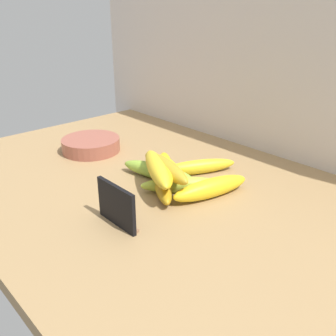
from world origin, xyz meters
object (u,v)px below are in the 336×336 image
banana_6 (157,168)px  banana_4 (211,188)px  banana_1 (198,167)px  banana_5 (170,169)px  banana_0 (182,185)px  banana_2 (158,171)px  banana_7 (165,167)px  banana_8 (166,169)px  fruit_bowl (91,145)px  banana_3 (163,184)px  chalkboard_sign (117,207)px

banana_6 → banana_4: bearing=35.1°
banana_1 → banana_5: (2.09, -11.52, 3.64)cm
banana_4 → banana_1: bearing=146.3°
banana_1 → banana_0: bearing=-65.8°
banana_2 → banana_7: size_ratio=1.06×
banana_0 → banana_1: same height
banana_2 → banana_4: 15.02cm
banana_2 → banana_8: 7.42cm
banana_1 → banana_2: bearing=-114.9°
banana_6 → banana_7: 1.92cm
banana_1 → banana_8: size_ratio=1.07×
banana_0 → banana_8: size_ratio=1.01×
banana_8 → fruit_bowl: bearing=178.4°
fruit_bowl → banana_3: bearing=-2.7°
banana_7 → banana_8: 0.48cm
banana_2 → banana_8: bearing=-24.9°
banana_4 → banana_3: bearing=-145.8°
chalkboard_sign → banana_5: size_ratio=0.70×
banana_3 → banana_4: 10.72cm
banana_3 → banana_5: 3.89cm
banana_2 → banana_4: banana_4 is taller
banana_4 → banana_7: bearing=-150.5°
chalkboard_sign → banana_5: 17.59cm
banana_2 → banana_8: (5.97, -2.77, 3.42)cm
chalkboard_sign → banana_4: chalkboard_sign is taller
chalkboard_sign → banana_5: bearing=102.4°
fruit_bowl → banana_1: size_ratio=0.83×
banana_5 → banana_8: size_ratio=0.84×
chalkboard_sign → banana_3: (-4.36, 15.70, -2.03)cm
banana_4 → banana_7: size_ratio=1.04×
banana_1 → banana_4: banana_4 is taller
banana_0 → banana_6: bearing=-135.5°
fruit_bowl → banana_8: 33.19cm
banana_1 → banana_3: (1.50, -12.93, 0.06)cm
banana_5 → banana_2: bearing=162.9°
chalkboard_sign → banana_3: bearing=105.5°
chalkboard_sign → banana_3: chalkboard_sign is taller
banana_4 → banana_8: banana_8 is taller
banana_4 → banana_7: 11.10cm
chalkboard_sign → fruit_bowl: size_ratio=0.67×
banana_8 → banana_4: bearing=31.4°
banana_2 → banana_5: size_ratio=1.26×
banana_6 → banana_8: (1.08, 1.58, -0.32)cm
banana_1 → banana_2: 10.50cm
banana_7 → banana_5: bearing=32.5°
banana_0 → banana_2: banana_2 is taller
banana_2 → banana_0: bearing=-2.7°
chalkboard_sign → banana_0: (-1.39, 18.69, -2.08)cm
chalkboard_sign → banana_2: chalkboard_sign is taller
fruit_bowl → banana_4: (41.82, 4.47, 0.23)cm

